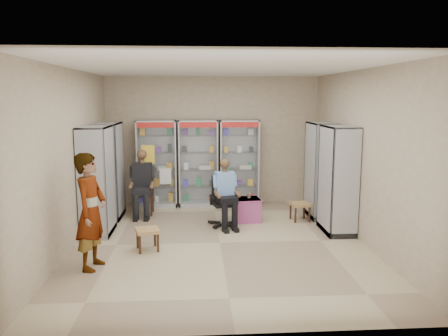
{
  "coord_description": "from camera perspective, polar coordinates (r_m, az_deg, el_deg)",
  "views": [
    {
      "loc": [
        -0.4,
        -7.32,
        2.51
      ],
      "look_at": [
        0.12,
        0.7,
        1.21
      ],
      "focal_mm": 35.0,
      "sensor_mm": 36.0,
      "label": 1
    }
  ],
  "objects": [
    {
      "name": "cabinet_back_mid",
      "position": [
        10.17,
        -3.37,
        0.61
      ],
      "size": [
        0.9,
        0.5,
        2.0
      ],
      "primitive_type": "cube",
      "color": "#9FA1A5",
      "rests_on": "floor"
    },
    {
      "name": "woven_stool_b",
      "position": [
        7.45,
        -9.95,
        -9.18
      ],
      "size": [
        0.45,
        0.45,
        0.37
      ],
      "primitive_type": "cube",
      "rotation": [
        0.0,
        0.0,
        0.26
      ],
      "color": "#AF8F49",
      "rests_on": "floor"
    },
    {
      "name": "cabinet_right_near",
      "position": [
        8.39,
        14.65,
        -1.51
      ],
      "size": [
        0.9,
        0.5,
        2.0
      ],
      "primitive_type": "cube",
      "rotation": [
        0.0,
        0.0,
        1.57
      ],
      "color": "#AFB1B7",
      "rests_on": "floor"
    },
    {
      "name": "cabinet_back_left",
      "position": [
        10.21,
        -8.71,
        0.56
      ],
      "size": [
        0.9,
        0.5,
        2.0
      ],
      "primitive_type": "cube",
      "color": "#B7BABF",
      "rests_on": "floor"
    },
    {
      "name": "pink_trunk",
      "position": [
        9.02,
        3.07,
        -5.45
      ],
      "size": [
        0.53,
        0.51,
        0.47
      ],
      "primitive_type": "cube",
      "rotation": [
        0.0,
        0.0,
        0.09
      ],
      "color": "#A04072",
      "rests_on": "floor"
    },
    {
      "name": "seated_shopkeeper",
      "position": [
        8.55,
        0.05,
        -3.53
      ],
      "size": [
        0.54,
        0.66,
        1.26
      ],
      "primitive_type": null,
      "rotation": [
        0.0,
        0.0,
        0.24
      ],
      "color": "#709EDE",
      "rests_on": "floor"
    },
    {
      "name": "cabinet_right_far",
      "position": [
        9.42,
        12.57,
        -0.27
      ],
      "size": [
        0.9,
        0.5,
        2.0
      ],
      "primitive_type": "cube",
      "rotation": [
        0.0,
        0.0,
        1.57
      ],
      "color": "#B8BBBF",
      "rests_on": "floor"
    },
    {
      "name": "floor",
      "position": [
        7.75,
        -0.54,
        -9.73
      ],
      "size": [
        6.0,
        6.0,
        0.0
      ],
      "primitive_type": "plane",
      "color": "tan",
      "rests_on": "ground"
    },
    {
      "name": "cabinet_left_far",
      "position": [
        9.43,
        -14.83,
        -0.36
      ],
      "size": [
        0.9,
        0.5,
        2.0
      ],
      "primitive_type": "cube",
      "rotation": [
        0.0,
        0.0,
        -1.57
      ],
      "color": "#B7BBBF",
      "rests_on": "floor"
    },
    {
      "name": "wooden_chair",
      "position": [
        9.61,
        -10.49,
        -3.24
      ],
      "size": [
        0.42,
        0.42,
        0.94
      ],
      "primitive_type": "cube",
      "color": "black",
      "rests_on": "floor"
    },
    {
      "name": "standing_man",
      "position": [
        6.71,
        -17.01,
        -5.44
      ],
      "size": [
        0.53,
        0.7,
        1.73
      ],
      "primitive_type": "imported",
      "rotation": [
        0.0,
        0.0,
        1.38
      ],
      "color": "#959598",
      "rests_on": "floor"
    },
    {
      "name": "cabinet_left_near",
      "position": [
        8.37,
        -16.27,
        -1.61
      ],
      "size": [
        0.9,
        0.5,
        2.0
      ],
      "primitive_type": "cube",
      "rotation": [
        0.0,
        0.0,
        -1.57
      ],
      "color": "silver",
      "rests_on": "floor"
    },
    {
      "name": "tea_glass",
      "position": [
        9.0,
        3.3,
        -3.59
      ],
      "size": [
        0.07,
        0.07,
        0.11
      ],
      "primitive_type": "cylinder",
      "color": "#512206",
      "rests_on": "pink_trunk"
    },
    {
      "name": "room_shell",
      "position": [
        7.35,
        -0.57,
        4.94
      ],
      "size": [
        5.02,
        6.02,
        3.01
      ],
      "color": "tan",
      "rests_on": "ground"
    },
    {
      "name": "cabinet_back_right",
      "position": [
        10.21,
        1.97,
        0.66
      ],
      "size": [
        0.9,
        0.5,
        2.0
      ],
      "primitive_type": "cube",
      "color": "#B7BABE",
      "rests_on": "floor"
    },
    {
      "name": "woven_stool_a",
      "position": [
        9.18,
        9.88,
        -5.64
      ],
      "size": [
        0.41,
        0.41,
        0.37
      ],
      "primitive_type": "cube",
      "rotation": [
        0.0,
        0.0,
        0.12
      ],
      "color": "#9E7542",
      "rests_on": "floor"
    },
    {
      "name": "office_chair",
      "position": [
        8.63,
        0.03,
        -4.33
      ],
      "size": [
        0.65,
        0.65,
        0.99
      ],
      "primitive_type": "cube",
      "rotation": [
        0.0,
        0.0,
        0.24
      ],
      "color": "black",
      "rests_on": "floor"
    },
    {
      "name": "seated_customer",
      "position": [
        9.52,
        -10.56,
        -2.13
      ],
      "size": [
        0.44,
        0.6,
        1.34
      ],
      "primitive_type": null,
      "color": "black",
      "rests_on": "floor"
    }
  ]
}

